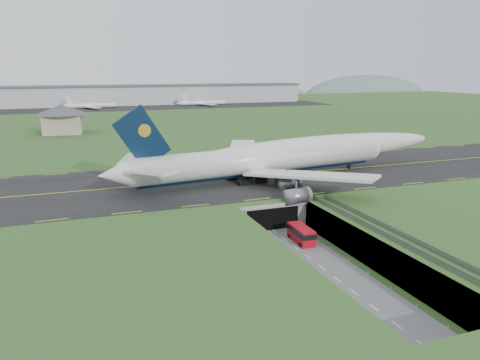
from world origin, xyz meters
name	(u,v)px	position (x,y,z in m)	size (l,w,h in m)	color
ground	(289,243)	(0.00, 0.00, 0.00)	(900.00, 900.00, 0.00)	#365923
airfield_deck	(289,229)	(0.00, 0.00, 3.00)	(800.00, 800.00, 6.00)	gray
trench_road	(307,257)	(0.00, -7.50, 0.10)	(12.00, 75.00, 0.20)	slate
taxiway	(234,178)	(0.00, 33.00, 6.09)	(800.00, 44.00, 0.18)	black
tunnel_portal	(257,205)	(0.00, 16.71, 3.33)	(17.00, 22.30, 6.00)	gray
guideway	(399,244)	(11.00, -19.11, 5.32)	(3.00, 53.00, 7.05)	#A8A8A3
jumbo_jet	(288,156)	(14.13, 30.13, 11.68)	(100.40, 63.14, 21.05)	silver
shuttle_tram	(301,234)	(2.49, -0.38, 1.75)	(3.28, 7.92, 3.18)	#B30B16
service_building	(62,116)	(-41.58, 141.53, 13.53)	(25.21, 25.21, 12.70)	tan
cargo_terminal	(119,95)	(-0.21, 299.41, 13.96)	(320.00, 67.00, 15.60)	#B2B2B2
distant_hills	(168,104)	(64.38, 430.00, -4.00)	(700.00, 91.00, 60.00)	slate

